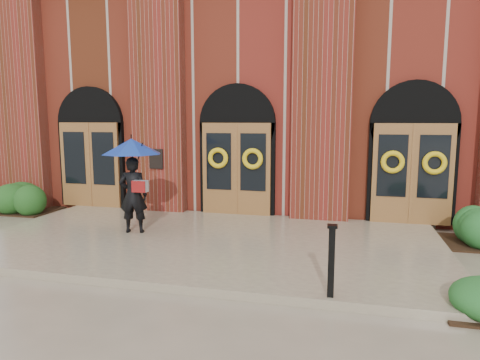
% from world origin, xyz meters
% --- Properties ---
extents(ground, '(90.00, 90.00, 0.00)m').
position_xyz_m(ground, '(0.00, 0.00, 0.00)').
color(ground, gray).
rests_on(ground, ground).
extents(landing, '(10.00, 5.30, 0.15)m').
position_xyz_m(landing, '(0.00, 0.15, 0.07)').
color(landing, tan).
rests_on(landing, ground).
extents(church_building, '(16.20, 12.53, 7.00)m').
position_xyz_m(church_building, '(0.00, 8.78, 3.50)').
color(church_building, maroon).
rests_on(church_building, ground).
extents(man_with_umbrella, '(1.62, 1.62, 2.17)m').
position_xyz_m(man_with_umbrella, '(-1.81, 0.27, 1.67)').
color(man_with_umbrella, black).
rests_on(man_with_umbrella, landing).
extents(metal_post, '(0.15, 0.15, 1.09)m').
position_xyz_m(metal_post, '(2.74, -2.35, 0.72)').
color(metal_post, black).
rests_on(metal_post, landing).
extents(hedge_wall_left, '(3.28, 1.31, 0.84)m').
position_xyz_m(hedge_wall_left, '(-7.34, 2.20, 0.42)').
color(hedge_wall_left, '#1E4B19').
rests_on(hedge_wall_left, ground).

